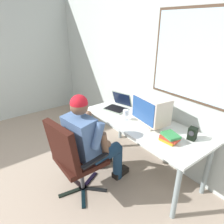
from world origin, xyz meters
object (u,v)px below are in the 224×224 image
Objects in this scene: desk at (142,128)px; person_seated at (91,140)px; book_stack at (170,138)px; office_chair at (73,155)px; desk_speaker at (192,134)px; laptop at (119,104)px; wine_glass at (126,113)px; crt_monitor at (151,109)px.

person_seated is at bearing -101.70° from desk.
person_seated is 5.90× the size of book_stack.
person_seated is (-0.14, -0.69, 0.01)m from desk.
office_chair is (-0.11, -0.95, -0.08)m from desk.
desk_speaker is 0.26m from book_stack.
desk is 0.56m from laptop.
laptop is 0.40m from wine_glass.
office_chair is 6.88× the size of desk_speaker.
desk is at bearing 35.40° from wine_glass.
office_chair is 6.93× the size of wine_glass.
laptop is 2.79× the size of desk_speaker.
laptop is 2.82× the size of wine_glass.
book_stack is at bearing -10.74° from desk.
desk is at bearing -4.26° from laptop.
desk is 0.52m from book_stack.
desk_speaker reaches higher than book_stack.
office_chair is at bearing -82.48° from person_seated.
person_seated is 3.09× the size of laptop.
laptop is at bearing 154.91° from wine_glass.
person_seated reaches higher than desk.
office_chair is 1.33m from desk_speaker.
wine_glass is (-0.07, 0.82, 0.26)m from office_chair.
crt_monitor is 0.54m from desk_speaker.
wine_glass is 0.68× the size of book_stack.
laptop is 1.91× the size of book_stack.
desk is at bearing 169.26° from book_stack.
laptop is (-0.44, 0.99, 0.22)m from office_chair.
crt_monitor is 3.32× the size of desk_speaker.
office_chair is 2.46× the size of laptop.
crt_monitor is at bearing 24.80° from wine_glass.
person_seated reaches higher than office_chair.
person_seated is 0.89m from book_stack.
person_seated is at bearing -86.06° from wine_glass.
book_stack is (0.68, 0.03, -0.05)m from wine_glass.
office_chair reaches higher than laptop.
desk_speaker is at bearing 12.57° from desk.
wine_glass is at bearing 93.94° from person_seated.
desk is 1.76× the size of office_chair.
office_chair is at bearing -96.60° from desk.
laptop is at bearing 175.74° from desk.
crt_monitor reaches higher than office_chair.
desk_speaker reaches higher than desk.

